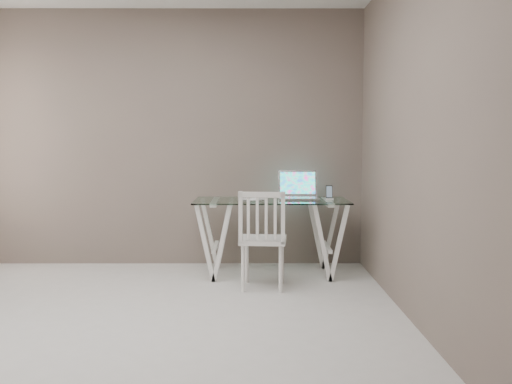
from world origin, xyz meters
TOP-DOWN VIEW (x-y plane):
  - room at (-0.06, 0.02)m, footprint 4.50×4.52m
  - desk at (1.02, 1.72)m, footprint 1.50×0.70m
  - chair at (0.92, 1.15)m, footprint 0.44×0.44m
  - laptop at (1.29, 1.88)m, footprint 0.40×0.34m
  - keyboard at (0.84, 1.73)m, footprint 0.30×0.13m
  - mouse at (0.85, 1.57)m, footprint 0.11×0.06m
  - phone_dock at (1.58, 1.72)m, footprint 0.08×0.08m

SIDE VIEW (x-z plane):
  - desk at x=1.02m, z-range 0.01..0.76m
  - chair at x=0.92m, z-range 0.05..0.93m
  - keyboard at x=0.84m, z-range 0.75..0.75m
  - mouse at x=0.85m, z-range 0.75..0.78m
  - phone_dock at x=1.58m, z-range 0.71..0.86m
  - laptop at x=1.29m, z-range 0.67..0.95m
  - room at x=-0.06m, z-range 0.36..3.07m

